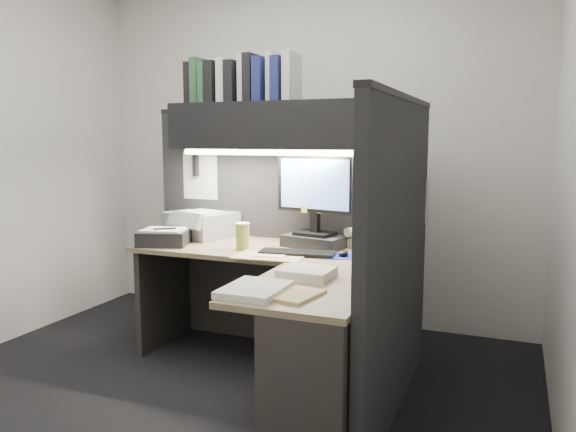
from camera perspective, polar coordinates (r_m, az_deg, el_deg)
The scene contains 22 objects.
floor at distance 3.35m, azimuth -7.54°, elevation -17.20°, with size 3.50×3.50×0.00m, color black.
wall_back at distance 4.40m, azimuth 1.92°, elevation 6.98°, with size 3.50×0.04×2.70m, color silver.
wall_right at distance 2.64m, azimuth 27.22°, elevation 5.60°, with size 0.04×3.00×2.70m, color silver.
partition_back at distance 3.91m, azimuth -0.60°, elevation -1.22°, with size 1.90×0.06×1.60m, color black.
partition_right at distance 2.92m, azimuth 10.99°, elevation -4.42°, with size 0.06×1.50×1.60m, color black.
desk at distance 3.01m, azimuth -0.51°, elevation -11.00°, with size 1.70×1.53×0.73m.
overhead_shelf at distance 3.66m, azimuth -0.33°, elevation 9.18°, with size 1.55×0.34×0.30m, color black.
task_light_tube at distance 3.53m, azimuth -1.20°, elevation 6.47°, with size 0.04×0.04×1.32m, color white.
monitor at distance 3.55m, azimuth 2.75°, elevation 0.49°, with size 0.53×0.31×0.58m.
keyboard at distance 3.34m, azimuth 0.95°, elevation -3.78°, with size 0.45×0.15×0.02m, color black.
mousepad at distance 3.31m, azimuth 5.49°, elevation -4.10°, with size 0.20×0.19×0.00m, color navy.
mouse at distance 3.31m, azimuth 5.62°, elevation -3.76°, with size 0.06×0.09×0.04m, color black.
telephone at distance 3.59m, azimuth 8.40°, elevation -2.44°, with size 0.24×0.25×0.10m, color beige.
coffee_cup at distance 3.51m, azimuth -4.64°, elevation -2.13°, with size 0.08×0.08×0.16m, color gold.
printer at distance 4.02m, azimuth -8.81°, elevation -0.82°, with size 0.43×0.37×0.17m, color gray.
notebook_stack at distance 3.74m, azimuth -12.48°, elevation -2.17°, with size 0.31×0.26×0.09m, color black.
open_folder at distance 3.30m, azimuth -1.85°, elevation -4.07°, with size 0.40×0.26×0.01m, color #D4B877.
paper_stack_a at distance 2.79m, azimuth 1.91°, elevation -5.81°, with size 0.25×0.22×0.05m, color white.
paper_stack_b at distance 2.53m, azimuth -3.41°, elevation -7.48°, with size 0.26×0.32×0.03m, color white.
manila_stack at distance 2.48m, azimuth 0.64°, elevation -7.98°, with size 0.19×0.25×0.01m, color #D4B877.
binder_row at distance 3.80m, azimuth -4.77°, elevation 13.53°, with size 0.77×0.26×0.31m.
pinned_papers at distance 3.39m, azimuth 3.08°, elevation 1.73°, with size 1.76×1.31×0.51m.
Camera 1 is at (1.52, -2.63, 1.41)m, focal length 35.00 mm.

